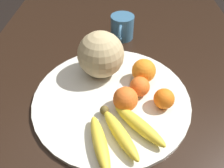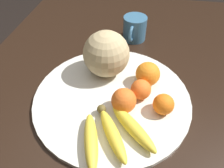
{
  "view_description": "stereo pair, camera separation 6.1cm",
  "coord_description": "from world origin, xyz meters",
  "px_view_note": "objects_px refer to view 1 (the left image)",
  "views": [
    {
      "loc": [
        0.46,
        -0.0,
        1.22
      ],
      "look_at": [
        0.02,
        -0.02,
        0.79
      ],
      "focal_mm": 35.0,
      "sensor_mm": 36.0,
      "label": 1
    },
    {
      "loc": [
        0.45,
        0.06,
        1.22
      ],
      "look_at": [
        0.02,
        -0.02,
        0.79
      ],
      "focal_mm": 35.0,
      "sensor_mm": 36.0,
      "label": 2
    }
  ],
  "objects_px": {
    "kitchen_table": "(117,112)",
    "orange_back_left": "(140,87)",
    "fruit_bowl": "(112,97)",
    "orange_front_left": "(165,99)",
    "orange_front_right": "(144,71)",
    "melon": "(101,55)",
    "produce_tag": "(125,84)",
    "orange_mid_center": "(126,99)",
    "banana_bunch": "(121,133)",
    "ceramic_mug": "(122,27)"
  },
  "relations": [
    {
      "from": "kitchen_table",
      "to": "orange_back_left",
      "type": "bearing_deg",
      "value": 83.67
    },
    {
      "from": "fruit_bowl",
      "to": "orange_front_left",
      "type": "relative_size",
      "value": 7.97
    },
    {
      "from": "fruit_bowl",
      "to": "orange_front_left",
      "type": "bearing_deg",
      "value": 77.8
    },
    {
      "from": "orange_front_right",
      "to": "kitchen_table",
      "type": "bearing_deg",
      "value": -55.65
    },
    {
      "from": "melon",
      "to": "produce_tag",
      "type": "bearing_deg",
      "value": 53.48
    },
    {
      "from": "orange_front_right",
      "to": "melon",
      "type": "bearing_deg",
      "value": -102.88
    },
    {
      "from": "fruit_bowl",
      "to": "orange_mid_center",
      "type": "height_order",
      "value": "orange_mid_center"
    },
    {
      "from": "orange_front_left",
      "to": "orange_back_left",
      "type": "distance_m",
      "value": 0.08
    },
    {
      "from": "orange_front_left",
      "to": "orange_back_left",
      "type": "height_order",
      "value": "orange_back_left"
    },
    {
      "from": "orange_front_right",
      "to": "produce_tag",
      "type": "relative_size",
      "value": 0.9
    },
    {
      "from": "orange_back_left",
      "to": "produce_tag",
      "type": "bearing_deg",
      "value": -130.31
    },
    {
      "from": "melon",
      "to": "orange_mid_center",
      "type": "bearing_deg",
      "value": 27.53
    },
    {
      "from": "banana_bunch",
      "to": "fruit_bowl",
      "type": "bearing_deg",
      "value": 160.81
    },
    {
      "from": "orange_front_left",
      "to": "kitchen_table",
      "type": "bearing_deg",
      "value": -111.72
    },
    {
      "from": "orange_front_left",
      "to": "orange_back_left",
      "type": "bearing_deg",
      "value": -124.49
    },
    {
      "from": "fruit_bowl",
      "to": "banana_bunch",
      "type": "xyz_separation_m",
      "value": [
        0.14,
        0.03,
        0.02
      ]
    },
    {
      "from": "kitchen_table",
      "to": "produce_tag",
      "type": "bearing_deg",
      "value": 144.83
    },
    {
      "from": "melon",
      "to": "banana_bunch",
      "type": "distance_m",
      "value": 0.26
    },
    {
      "from": "fruit_bowl",
      "to": "orange_back_left",
      "type": "bearing_deg",
      "value": 98.79
    },
    {
      "from": "melon",
      "to": "produce_tag",
      "type": "height_order",
      "value": "melon"
    },
    {
      "from": "melon",
      "to": "produce_tag",
      "type": "xyz_separation_m",
      "value": [
        0.06,
        0.07,
        -0.07
      ]
    },
    {
      "from": "orange_front_right",
      "to": "ceramic_mug",
      "type": "bearing_deg",
      "value": -165.79
    },
    {
      "from": "fruit_bowl",
      "to": "produce_tag",
      "type": "xyz_separation_m",
      "value": [
        -0.05,
        0.04,
        0.01
      ]
    },
    {
      "from": "orange_front_right",
      "to": "orange_mid_center",
      "type": "height_order",
      "value": "orange_front_right"
    },
    {
      "from": "kitchen_table",
      "to": "orange_mid_center",
      "type": "relative_size",
      "value": 21.61
    },
    {
      "from": "banana_bunch",
      "to": "orange_back_left",
      "type": "relative_size",
      "value": 3.56
    },
    {
      "from": "kitchen_table",
      "to": "orange_front_right",
      "type": "bearing_deg",
      "value": 124.35
    },
    {
      "from": "orange_front_right",
      "to": "orange_mid_center",
      "type": "relative_size",
      "value": 1.08
    },
    {
      "from": "melon",
      "to": "orange_back_left",
      "type": "relative_size",
      "value": 2.46
    },
    {
      "from": "orange_mid_center",
      "to": "orange_back_left",
      "type": "relative_size",
      "value": 1.16
    },
    {
      "from": "banana_bunch",
      "to": "orange_mid_center",
      "type": "bearing_deg",
      "value": 142.28
    },
    {
      "from": "banana_bunch",
      "to": "orange_back_left",
      "type": "xyz_separation_m",
      "value": [
        -0.15,
        0.05,
        0.01
      ]
    },
    {
      "from": "melon",
      "to": "fruit_bowl",
      "type": "bearing_deg",
      "value": 19.21
    },
    {
      "from": "orange_front_left",
      "to": "produce_tag",
      "type": "height_order",
      "value": "orange_front_left"
    },
    {
      "from": "melon",
      "to": "orange_back_left",
      "type": "distance_m",
      "value": 0.16
    },
    {
      "from": "orange_front_left",
      "to": "orange_front_right",
      "type": "height_order",
      "value": "orange_front_right"
    },
    {
      "from": "orange_mid_center",
      "to": "orange_back_left",
      "type": "xyz_separation_m",
      "value": [
        -0.05,
        0.04,
        -0.0
      ]
    },
    {
      "from": "fruit_bowl",
      "to": "melon",
      "type": "height_order",
      "value": "melon"
    },
    {
      "from": "kitchen_table",
      "to": "orange_front_right",
      "type": "height_order",
      "value": "orange_front_right"
    },
    {
      "from": "produce_tag",
      "to": "banana_bunch",
      "type": "bearing_deg",
      "value": 12.39
    },
    {
      "from": "melon",
      "to": "orange_front_right",
      "type": "xyz_separation_m",
      "value": [
        0.03,
        0.13,
        -0.04
      ]
    },
    {
      "from": "orange_mid_center",
      "to": "ceramic_mug",
      "type": "xyz_separation_m",
      "value": [
        -0.38,
        -0.01,
        -0.0
      ]
    },
    {
      "from": "produce_tag",
      "to": "orange_mid_center",
      "type": "bearing_deg",
      "value": 16.51
    },
    {
      "from": "kitchen_table",
      "to": "fruit_bowl",
      "type": "relative_size",
      "value": 3.22
    },
    {
      "from": "orange_mid_center",
      "to": "orange_front_right",
      "type": "bearing_deg",
      "value": 153.74
    },
    {
      "from": "fruit_bowl",
      "to": "melon",
      "type": "relative_size",
      "value": 3.18
    },
    {
      "from": "melon",
      "to": "orange_front_left",
      "type": "xyz_separation_m",
      "value": [
        0.14,
        0.18,
        -0.04
      ]
    },
    {
      "from": "kitchen_table",
      "to": "orange_back_left",
      "type": "distance_m",
      "value": 0.15
    },
    {
      "from": "orange_mid_center",
      "to": "kitchen_table",
      "type": "bearing_deg",
      "value": -159.67
    },
    {
      "from": "orange_front_left",
      "to": "fruit_bowl",
      "type": "bearing_deg",
      "value": -102.2
    }
  ]
}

